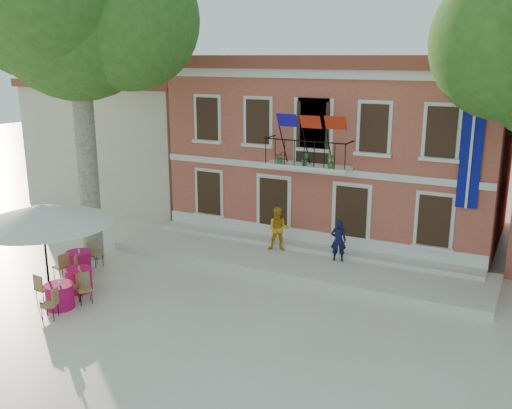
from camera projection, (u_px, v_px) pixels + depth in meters
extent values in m
plane|color=beige|center=(181.00, 299.00, 18.10)|extent=(90.00, 90.00, 0.00)
cube|color=#C85548|center=(346.00, 149.00, 24.95)|extent=(13.00, 8.00, 7.00)
cube|color=brown|center=(350.00, 61.00, 24.00)|extent=(13.50, 8.50, 0.50)
cube|color=silver|center=(315.00, 74.00, 20.70)|extent=(13.30, 0.35, 0.35)
cube|color=silver|center=(308.00, 166.00, 21.11)|extent=(3.20, 0.90, 0.15)
cube|color=black|center=(304.00, 141.00, 20.52)|extent=(3.20, 0.04, 0.04)
cube|color=navy|center=(471.00, 155.00, 18.78)|extent=(0.70, 0.05, 3.60)
cube|color=#160D99|center=(278.00, 120.00, 20.42)|extent=(0.76, 0.27, 0.47)
cube|color=red|center=(301.00, 121.00, 20.02)|extent=(0.76, 0.29, 0.47)
cube|color=red|center=(325.00, 122.00, 19.63)|extent=(0.76, 0.27, 0.47)
imported|color=#26591E|center=(280.00, 157.00, 21.22)|extent=(0.43, 0.37, 0.48)
imported|color=#26591E|center=(305.00, 159.00, 20.77)|extent=(0.26, 0.21, 0.48)
imported|color=#26591E|center=(331.00, 162.00, 20.33)|extent=(0.27, 0.27, 0.48)
cube|color=beige|center=(149.00, 141.00, 31.00)|extent=(9.00, 9.00, 6.00)
cube|color=brown|center=(146.00, 81.00, 30.19)|extent=(9.40, 9.40, 0.40)
cube|color=silver|center=(294.00, 261.00, 20.97)|extent=(14.00, 3.40, 0.30)
cylinder|color=#A59E84|center=(87.00, 159.00, 20.83)|extent=(0.73, 0.73, 7.65)
sphere|color=#2A4D18|center=(76.00, 11.00, 19.53)|extent=(6.12, 6.12, 6.12)
cylinder|color=black|center=(50.00, 300.00, 17.91)|extent=(0.67, 0.67, 0.08)
cylinder|color=black|center=(46.00, 259.00, 17.57)|extent=(0.07, 0.07, 2.80)
cone|color=silver|center=(42.00, 214.00, 17.20)|extent=(4.25, 4.25, 0.62)
imported|color=#0F1133|center=(338.00, 240.00, 20.42)|extent=(0.64, 0.51, 1.53)
imported|color=orange|center=(279.00, 229.00, 21.48)|extent=(0.99, 0.88, 1.69)
cylinder|color=#CA1356|center=(79.00, 280.00, 18.60)|extent=(0.84, 0.84, 0.75)
cylinder|color=#CA1356|center=(78.00, 269.00, 18.50)|extent=(0.90, 0.90, 0.02)
cube|color=#A49052|center=(82.00, 269.00, 19.29)|extent=(0.58, 0.58, 0.95)
cube|color=#A49052|center=(75.00, 286.00, 17.85)|extent=(0.58, 0.58, 0.95)
cylinder|color=#CA1356|center=(60.00, 296.00, 17.36)|extent=(0.84, 0.84, 0.75)
cylinder|color=#CA1356|center=(59.00, 285.00, 17.26)|extent=(0.90, 0.90, 0.02)
cube|color=#A49052|center=(44.00, 288.00, 17.73)|extent=(0.46, 0.46, 0.95)
cube|color=#A49052|center=(49.00, 304.00, 16.61)|extent=(0.55, 0.55, 0.95)
cube|color=#A49052|center=(85.00, 289.00, 17.65)|extent=(0.59, 0.59, 0.95)
cylinder|color=#CA1356|center=(79.00, 262.00, 20.20)|extent=(0.84, 0.84, 0.75)
cylinder|color=#CA1356|center=(78.00, 252.00, 20.11)|extent=(0.90, 0.90, 0.02)
cube|color=#A49052|center=(61.00, 266.00, 19.59)|extent=(0.48, 0.48, 0.95)
cube|color=#A49052|center=(96.00, 254.00, 20.77)|extent=(0.48, 0.48, 0.95)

